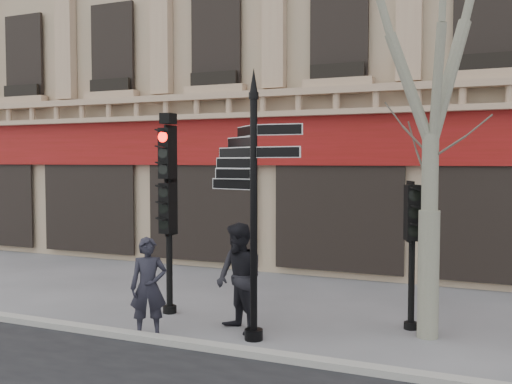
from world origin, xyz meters
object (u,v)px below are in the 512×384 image
Objects in this scene: pedestrian_a at (148,287)px; traffic_signal_main at (169,188)px; fingerpost at (254,159)px; traffic_signal_secondary at (412,229)px; pedestrian_b at (239,278)px.

traffic_signal_main is at bearing 76.81° from pedestrian_a.
traffic_signal_secondary is at bearing 58.54° from fingerpost.
traffic_signal_main reaches higher than traffic_signal_secondary.
traffic_signal_main is at bearing -165.42° from pedestrian_b.
traffic_signal_secondary is at bearing 8.17° from traffic_signal_main.
traffic_signal_secondary is 1.35× the size of pedestrian_b.
pedestrian_b is at bearing 166.87° from fingerpost.
fingerpost is at bearing -14.22° from pedestrian_a.
pedestrian_a is at bearing -173.61° from traffic_signal_secondary.
traffic_signal_secondary is 1.52× the size of pedestrian_a.
traffic_signal_main is 1.52× the size of traffic_signal_secondary.
traffic_signal_secondary is at bearing 59.73° from pedestrian_b.
pedestrian_a is (-4.16, -2.24, -0.97)m from traffic_signal_secondary.
fingerpost reaches higher than traffic_signal_secondary.
fingerpost is at bearing -23.66° from traffic_signal_main.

